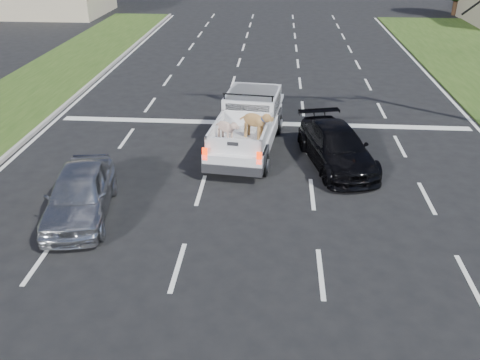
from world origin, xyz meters
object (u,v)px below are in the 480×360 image
object	(u,v)px
pickup_truck	(248,124)
silver_sedan	(80,193)
traffic_signal	(457,6)
black_coupe	(337,147)

from	to	relation	value
pickup_truck	silver_sedan	xyz separation A→B (m)	(-4.48, -5.19, -0.25)
traffic_signal	black_coupe	world-z (taller)	traffic_signal
pickup_truck	black_coupe	xyz separation A→B (m)	(3.12, -1.23, -0.29)
pickup_truck	black_coupe	distance (m)	3.37
pickup_truck	black_coupe	bearing A→B (deg)	-15.01
traffic_signal	black_coupe	distance (m)	7.45
pickup_truck	black_coupe	size ratio (longest dim) A/B	1.25
black_coupe	traffic_signal	bearing A→B (deg)	29.61
pickup_truck	silver_sedan	bearing A→B (deg)	-124.28
traffic_signal	pickup_truck	world-z (taller)	traffic_signal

